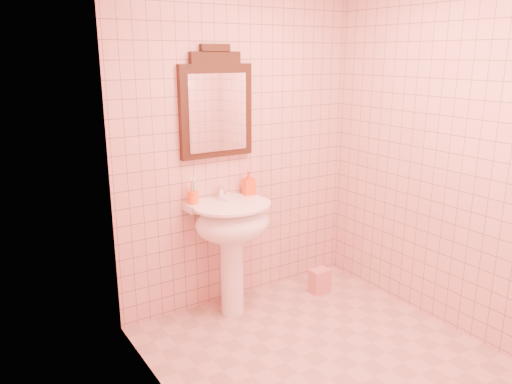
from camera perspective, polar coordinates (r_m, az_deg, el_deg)
floor at (r=3.41m, az=8.42°, el=-18.51°), size 2.20×2.20×0.00m
back_wall at (r=3.77m, az=-1.87°, el=5.61°), size 2.00×0.02×2.50m
pedestal_sink at (r=3.63m, az=-2.75°, el=-4.41°), size 0.58×0.58×0.86m
faucet at (r=3.67m, az=-3.88°, el=0.01°), size 0.04×0.16×0.11m
mirror at (r=3.61m, az=-4.56°, el=9.76°), size 0.57×0.06×0.79m
toothbrush_cup at (r=3.59m, az=-7.21°, el=-0.59°), size 0.07×0.07×0.17m
soap_dispenser at (r=3.78m, az=-0.86°, el=1.03°), size 0.09×0.09×0.18m
towel at (r=4.19m, az=7.27°, el=-10.02°), size 0.16×0.11×0.20m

